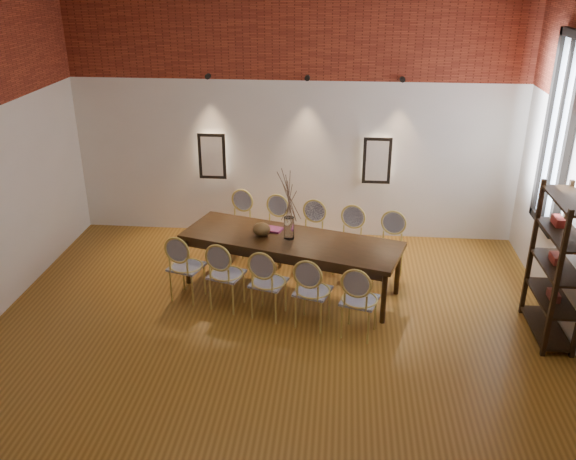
# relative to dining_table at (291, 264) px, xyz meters

# --- Properties ---
(floor) EXTENTS (7.00, 7.00, 0.02)m
(floor) POSITION_rel_dining_table_xyz_m (-0.12, -1.60, -0.39)
(floor) COLOR #906020
(floor) RESTS_ON ground
(wall_back) EXTENTS (7.00, 0.10, 4.00)m
(wall_back) POSITION_rel_dining_table_xyz_m (-0.12, 1.95, 1.62)
(wall_back) COLOR silver
(wall_back) RESTS_ON ground
(wall_front) EXTENTS (7.00, 0.10, 4.00)m
(wall_front) POSITION_rel_dining_table_xyz_m (-0.12, -5.15, 1.62)
(wall_front) COLOR silver
(wall_front) RESTS_ON ground
(brick_band_back) EXTENTS (7.00, 0.02, 1.50)m
(brick_band_back) POSITION_rel_dining_table_xyz_m (-0.12, 1.88, 2.88)
(brick_band_back) COLOR maroon
(brick_band_back) RESTS_ON ground
(brick_band_front) EXTENTS (7.00, 0.02, 1.50)m
(brick_band_front) POSITION_rel_dining_table_xyz_m (-0.12, -5.08, 2.88)
(brick_band_front) COLOR maroon
(brick_band_front) RESTS_ON ground
(niche_left) EXTENTS (0.36, 0.06, 0.66)m
(niche_left) POSITION_rel_dining_table_xyz_m (-1.42, 1.85, 0.93)
(niche_left) COLOR #FFEAC6
(niche_left) RESTS_ON wall_back
(niche_right) EXTENTS (0.36, 0.06, 0.66)m
(niche_right) POSITION_rel_dining_table_xyz_m (1.18, 1.85, 0.93)
(niche_right) COLOR #FFEAC6
(niche_right) RESTS_ON wall_back
(spot_fixture_left) EXTENTS (0.08, 0.10, 0.08)m
(spot_fixture_left) POSITION_rel_dining_table_xyz_m (-1.42, 1.82, 2.17)
(spot_fixture_left) COLOR black
(spot_fixture_left) RESTS_ON wall_back
(spot_fixture_mid) EXTENTS (0.08, 0.10, 0.08)m
(spot_fixture_mid) POSITION_rel_dining_table_xyz_m (0.08, 1.82, 2.17)
(spot_fixture_mid) COLOR black
(spot_fixture_mid) RESTS_ON wall_back
(spot_fixture_right) EXTENTS (0.08, 0.10, 0.08)m
(spot_fixture_right) POSITION_rel_dining_table_xyz_m (1.48, 1.82, 2.17)
(spot_fixture_right) COLOR black
(spot_fixture_right) RESTS_ON wall_back
(window_glass) EXTENTS (0.02, 0.78, 2.38)m
(window_glass) POSITION_rel_dining_table_xyz_m (3.34, 0.40, 1.77)
(window_glass) COLOR silver
(window_glass) RESTS_ON wall_right
(window_frame) EXTENTS (0.08, 0.90, 2.50)m
(window_frame) POSITION_rel_dining_table_xyz_m (3.32, 0.40, 1.77)
(window_frame) COLOR black
(window_frame) RESTS_ON wall_right
(window_mullion) EXTENTS (0.06, 0.06, 2.40)m
(window_mullion) POSITION_rel_dining_table_xyz_m (3.32, 0.40, 1.77)
(window_mullion) COLOR black
(window_mullion) RESTS_ON wall_right
(dining_table) EXTENTS (3.08, 1.74, 0.75)m
(dining_table) POSITION_rel_dining_table_xyz_m (0.00, 0.00, 0.00)
(dining_table) COLOR #311D0C
(dining_table) RESTS_ON floor
(chair_near_a) EXTENTS (0.55, 0.55, 0.94)m
(chair_near_a) POSITION_rel_dining_table_xyz_m (-1.34, -0.39, 0.09)
(chair_near_a) COLOR tan
(chair_near_a) RESTS_ON floor
(chair_near_b) EXTENTS (0.55, 0.55, 0.94)m
(chair_near_b) POSITION_rel_dining_table_xyz_m (-0.78, -0.55, 0.09)
(chair_near_b) COLOR tan
(chair_near_b) RESTS_ON floor
(chair_near_c) EXTENTS (0.55, 0.55, 0.94)m
(chair_near_c) POSITION_rel_dining_table_xyz_m (-0.21, -0.72, 0.09)
(chair_near_c) COLOR tan
(chair_near_c) RESTS_ON floor
(chair_near_d) EXTENTS (0.55, 0.55, 0.94)m
(chair_near_d) POSITION_rel_dining_table_xyz_m (0.35, -0.89, 0.09)
(chair_near_d) COLOR tan
(chair_near_d) RESTS_ON floor
(chair_near_e) EXTENTS (0.55, 0.55, 0.94)m
(chair_near_e) POSITION_rel_dining_table_xyz_m (0.91, -1.05, 0.09)
(chair_near_e) COLOR tan
(chair_near_e) RESTS_ON floor
(chair_far_a) EXTENTS (0.55, 0.55, 0.94)m
(chair_far_a) POSITION_rel_dining_table_xyz_m (-0.91, 1.05, 0.09)
(chair_far_a) COLOR tan
(chair_far_a) RESTS_ON floor
(chair_far_b) EXTENTS (0.55, 0.55, 0.94)m
(chair_far_b) POSITION_rel_dining_table_xyz_m (-0.35, 0.89, 0.09)
(chair_far_b) COLOR tan
(chair_far_b) RESTS_ON floor
(chair_far_c) EXTENTS (0.55, 0.55, 0.94)m
(chair_far_c) POSITION_rel_dining_table_xyz_m (0.21, 0.72, 0.09)
(chair_far_c) COLOR tan
(chair_far_c) RESTS_ON floor
(chair_far_d) EXTENTS (0.55, 0.55, 0.94)m
(chair_far_d) POSITION_rel_dining_table_xyz_m (0.78, 0.55, 0.09)
(chair_far_d) COLOR tan
(chair_far_d) RESTS_ON floor
(chair_far_e) EXTENTS (0.55, 0.55, 0.94)m
(chair_far_e) POSITION_rel_dining_table_xyz_m (1.34, 0.39, 0.09)
(chair_far_e) COLOR tan
(chair_far_e) RESTS_ON floor
(vase) EXTENTS (0.14, 0.14, 0.30)m
(vase) POSITION_rel_dining_table_xyz_m (-0.02, 0.01, 0.53)
(vase) COLOR silver
(vase) RESTS_ON dining_table
(dried_branches) EXTENTS (0.50, 0.50, 0.70)m
(dried_branches) POSITION_rel_dining_table_xyz_m (-0.02, 0.01, 0.98)
(dried_branches) COLOR brown
(dried_branches) RESTS_ON vase
(bowl) EXTENTS (0.24, 0.24, 0.18)m
(bowl) POSITION_rel_dining_table_xyz_m (-0.40, 0.07, 0.46)
(bowl) COLOR brown
(bowl) RESTS_ON dining_table
(book) EXTENTS (0.30, 0.25, 0.03)m
(book) POSITION_rel_dining_table_xyz_m (-0.28, 0.25, 0.39)
(book) COLOR #7C2758
(book) RESTS_ON dining_table
(shelving_rack) EXTENTS (0.38, 1.00, 1.80)m
(shelving_rack) POSITION_rel_dining_table_xyz_m (3.16, -0.84, 0.53)
(shelving_rack) COLOR black
(shelving_rack) RESTS_ON floor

